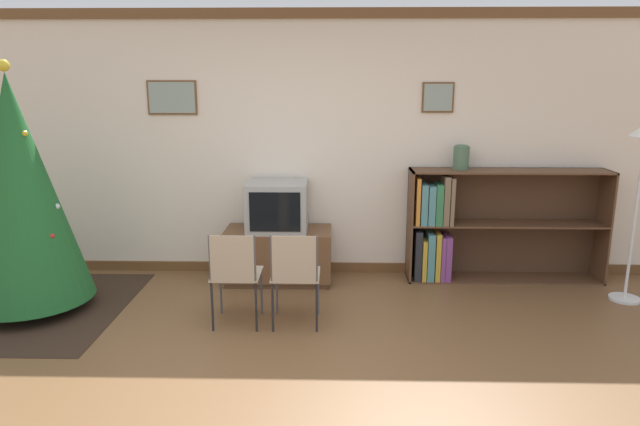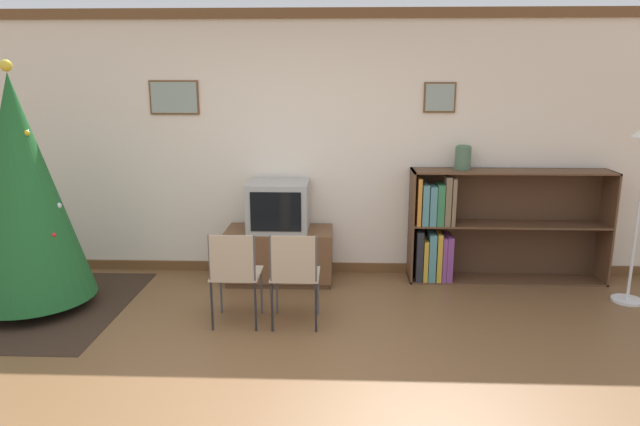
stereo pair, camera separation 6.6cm
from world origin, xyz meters
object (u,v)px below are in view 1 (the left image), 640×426
Objects in this scene: television at (277,206)px; folding_chair_left at (235,273)px; folding_chair_right at (295,273)px; tv_console at (278,255)px; bookshelf at (469,228)px; christmas_tree at (19,190)px; vase at (461,157)px.

television is 0.73× the size of folding_chair_left.
folding_chair_left is 0.50m from folding_chair_right.
folding_chair_right is at bearing -77.52° from television.
television reaches higher than folding_chair_left.
folding_chair_left is at bearing 180.00° from folding_chair_right.
tv_console is 1.80× the size of television.
tv_console is 1.97m from bookshelf.
bookshelf reaches higher than folding_chair_left.
tv_console is 0.54× the size of bookshelf.
folding_chair_left is at bearing -150.70° from bookshelf.
christmas_tree is 2.31m from television.
television reaches higher than tv_console.
bookshelf is (1.70, 1.23, 0.07)m from folding_chair_right.
folding_chair_right is at bearing -144.06° from bookshelf.
christmas_tree is 2.65× the size of folding_chair_left.
bookshelf reaches higher than television.
christmas_tree reaches higher than television.
vase is at bearing 31.31° from folding_chair_left.
folding_chair_right reaches higher than tv_console.
tv_console is at bearing 77.55° from folding_chair_left.
television is at bearing 102.48° from folding_chair_right.
bookshelf is at bearing 29.30° from folding_chair_left.
folding_chair_right is at bearing -7.79° from christmas_tree.
folding_chair_left is 3.38× the size of vase.
bookshelf reaches higher than tv_console.
christmas_tree is at bearing 172.21° from folding_chair_right.
tv_console is 1.31× the size of folding_chair_right.
christmas_tree is 3.65× the size of television.
vase is (1.59, 1.27, 0.79)m from folding_chair_right.
folding_chair_left is 2.56m from vase.
vase is at bearing 13.25° from christmas_tree.
vase is (-0.11, 0.04, 0.72)m from bookshelf.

